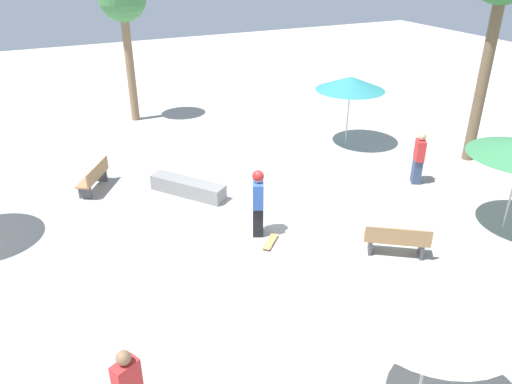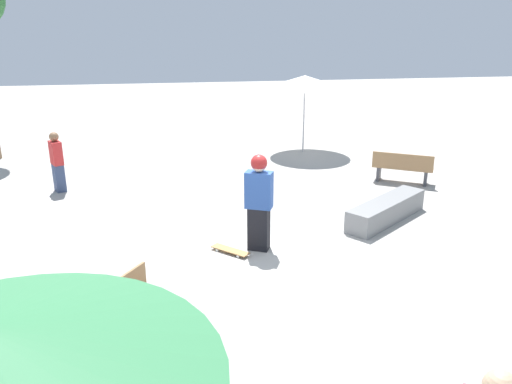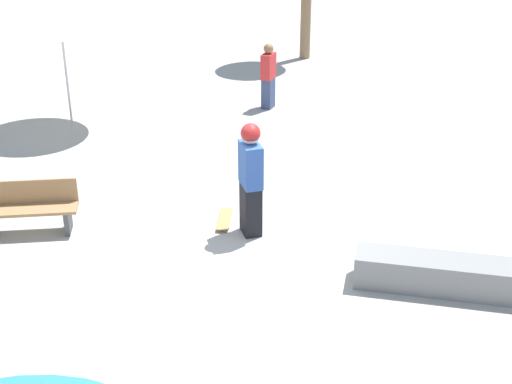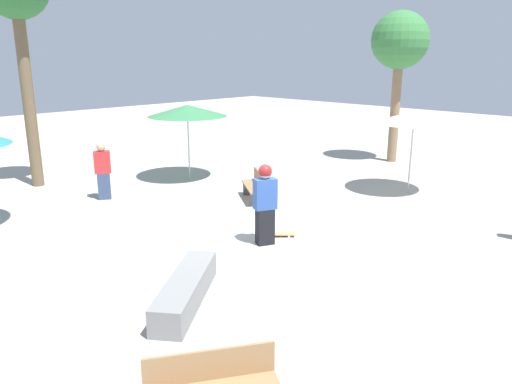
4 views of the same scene
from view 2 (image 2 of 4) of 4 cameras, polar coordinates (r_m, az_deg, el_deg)
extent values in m
plane|color=#ADA8A0|center=(9.70, 0.43, -6.52)|extent=(60.00, 60.00, 0.00)
cube|color=black|center=(9.55, 0.33, -4.18)|extent=(0.47, 0.41, 0.85)
cube|color=#2D519E|center=(9.27, 0.34, 0.24)|extent=(0.57, 0.46, 0.70)
sphere|color=beige|center=(9.13, 0.34, 3.15)|extent=(0.28, 0.28, 0.28)
sphere|color=maroon|center=(9.12, 0.34, 3.36)|extent=(0.31, 0.31, 0.31)
cube|color=#B7844C|center=(9.53, -2.97, -6.62)|extent=(0.71, 0.70, 0.02)
cylinder|color=silver|center=(9.63, -4.45, -6.62)|extent=(0.06, 0.06, 0.05)
cylinder|color=silver|center=(9.75, -3.83, -6.28)|extent=(0.06, 0.06, 0.05)
cylinder|color=silver|center=(9.35, -2.06, -7.37)|extent=(0.06, 0.06, 0.05)
cylinder|color=silver|center=(9.47, -1.45, -7.00)|extent=(0.06, 0.06, 0.05)
cube|color=gray|center=(11.36, 14.68, -2.03)|extent=(2.33, 1.93, 0.48)
cube|color=#47474C|center=(14.33, 13.85, 2.14)|extent=(0.28, 0.38, 0.40)
cube|color=#47474C|center=(14.23, 18.82, 1.57)|extent=(0.28, 0.38, 0.40)
cube|color=#9E754C|center=(14.21, 16.41, 2.73)|extent=(1.59, 1.22, 0.05)
cube|color=#9E754C|center=(13.96, 16.40, 3.41)|extent=(1.38, 0.88, 0.40)
cube|color=#47474C|center=(7.56, -11.91, -13.03)|extent=(0.37, 0.29, 0.40)
cube|color=#47474C|center=(6.79, -18.41, -17.71)|extent=(0.37, 0.29, 0.40)
cube|color=#9E754C|center=(7.04, -15.10, -13.74)|extent=(1.27, 1.56, 0.05)
cube|color=#9E754C|center=(7.04, -16.54, -11.73)|extent=(0.95, 1.34, 0.40)
cylinder|color=#B7B7BC|center=(16.93, 5.49, 8.57)|extent=(0.05, 0.05, 2.42)
cone|color=white|center=(16.77, 5.61, 12.44)|extent=(2.60, 2.60, 0.41)
cube|color=#38476B|center=(13.88, -21.57, 1.53)|extent=(0.36, 0.40, 0.72)
cube|color=red|center=(13.71, -21.90, 4.17)|extent=(0.40, 0.49, 0.60)
sphere|color=#8C6647|center=(13.63, -22.11, 5.87)|extent=(0.24, 0.24, 0.24)
camera|label=1|loc=(16.49, -46.92, 23.65)|focal=35.00mm
camera|label=3|loc=(9.62, 71.24, 15.45)|focal=50.00mm
camera|label=4|loc=(18.66, 21.46, 17.69)|focal=35.00mm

